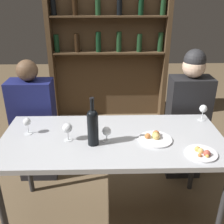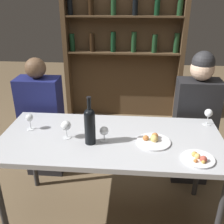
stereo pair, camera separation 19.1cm
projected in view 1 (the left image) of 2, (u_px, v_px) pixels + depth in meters
ground_plane at (112, 214)px, 2.18m from camera, size 10.00×10.00×0.00m
dining_table at (112, 145)px, 1.90m from camera, size 1.59×0.73×0.74m
wine_rack_wall at (109, 39)px, 3.46m from camera, size 1.59×0.21×2.12m
wine_bottle at (93, 125)px, 1.73m from camera, size 0.07×0.07×0.34m
wine_glass_0 at (107, 132)px, 1.79m from camera, size 0.06×0.06×0.11m
wine_glass_1 at (203, 109)px, 2.09m from camera, size 0.06×0.06×0.13m
wine_glass_2 at (67, 128)px, 1.80m from camera, size 0.07×0.07×0.13m
wine_glass_3 at (27, 123)px, 1.89m from camera, size 0.06×0.06×0.12m
food_plate_0 at (202, 153)px, 1.67m from camera, size 0.20×0.20×0.05m
food_plate_1 at (155, 138)px, 1.84m from camera, size 0.23×0.23×0.05m
seated_person_left at (35, 126)px, 2.44m from camera, size 0.39×0.22×1.17m
seated_person_right at (187, 118)px, 2.44m from camera, size 0.37×0.22×1.25m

